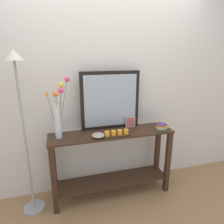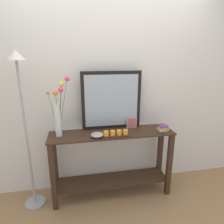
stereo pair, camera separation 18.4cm
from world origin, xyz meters
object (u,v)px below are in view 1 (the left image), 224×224
book_stack (162,127)px  tall_vase_left (58,112)px  mirror_leaning (110,101)px  console_table (112,158)px  floor_lamp (21,110)px  decorative_bowl (98,135)px  candle_tray (117,134)px  picture_frame_small (130,122)px

book_stack → tall_vase_left: bearing=175.3°
mirror_leaning → book_stack: 0.70m
console_table → floor_lamp: floor_lamp is taller
console_table → book_stack: (0.60, -0.09, 0.38)m
decorative_bowl → floor_lamp: floor_lamp is taller
candle_tray → book_stack: book_stack is taller
mirror_leaning → decorative_bowl: 0.46m
decorative_bowl → floor_lamp: 0.83m
console_table → candle_tray: size_ratio=4.61×
candle_tray → floor_lamp: 1.03m
tall_vase_left → book_stack: bearing=-4.7°
candle_tray → decorative_bowl: bearing=178.2°
candle_tray → picture_frame_small: picture_frame_small is taller
console_table → candle_tray: candle_tray is taller
mirror_leaning → floor_lamp: (-0.97, -0.15, 0.00)m
decorative_bowl → floor_lamp: bearing=172.8°
book_stack → console_table: bearing=171.9°
mirror_leaning → book_stack: (0.58, -0.23, -0.31)m
decorative_bowl → tall_vase_left: bearing=163.8°
candle_tray → book_stack: 0.58m
console_table → floor_lamp: (-0.95, -0.01, 0.69)m
console_table → floor_lamp: bearing=-179.5°
candle_tray → decorative_bowl: size_ratio=2.25×
tall_vase_left → candle_tray: (0.61, -0.12, -0.27)m
candle_tray → decorative_bowl: candle_tray is taller
console_table → tall_vase_left: (-0.59, 0.01, 0.64)m
console_table → tall_vase_left: bearing=178.7°
mirror_leaning → decorative_bowl: bearing=-129.7°
console_table → tall_vase_left: tall_vase_left is taller
mirror_leaning → picture_frame_small: size_ratio=5.14×
decorative_bowl → book_stack: book_stack is taller
candle_tray → book_stack: size_ratio=2.35×
console_table → mirror_leaning: mirror_leaning is taller
console_table → decorative_bowl: (-0.19, -0.10, 0.37)m
candle_tray → floor_lamp: bearing=173.9°
picture_frame_small → book_stack: 0.38m
mirror_leaning → decorative_bowl: size_ratio=5.08×
candle_tray → picture_frame_small: bearing=41.3°
book_stack → floor_lamp: size_ratio=0.08×
picture_frame_small → book_stack: size_ratio=1.03×
book_stack → candle_tray: bearing=-177.5°
picture_frame_small → tall_vase_left: bearing=-173.9°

